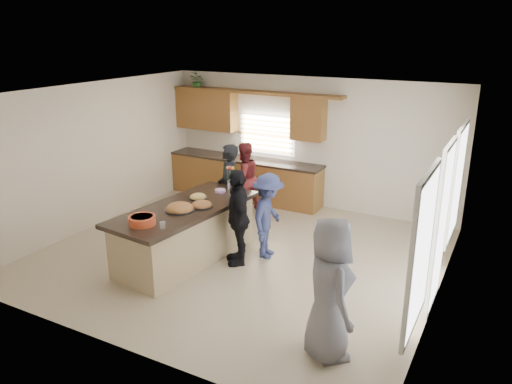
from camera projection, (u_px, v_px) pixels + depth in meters
The scene contains 18 objects.
floor at pixel (240, 255), 8.69m from camera, with size 6.50×6.50×0.00m, color tan.
room_shell at pixel (239, 148), 8.10m from camera, with size 6.52×6.02×2.81m.
back_cabinetry at pixel (244, 159), 11.35m from camera, with size 4.08×0.66×2.46m.
right_wall_glazing at pixel (441, 217), 6.72m from camera, with size 0.06×4.00×2.25m.
island at pixel (186, 234), 8.40m from camera, with size 1.44×2.81×0.95m.
platter_front at pixel (180, 209), 8.07m from camera, with size 0.50×0.50×0.20m.
platter_mid at pixel (202, 205), 8.23m from camera, with size 0.37×0.37×0.15m.
platter_back at pixel (198, 197), 8.61m from camera, with size 0.32×0.32×0.13m.
salad_bowl at pixel (142, 220), 7.48m from camera, with size 0.40×0.40×0.13m.
clear_cup at pixel (163, 225), 7.33m from camera, with size 0.08×0.08×0.11m, color white.
plate_stack at pixel (220, 191), 8.98m from camera, with size 0.19×0.19×0.04m, color #CF9BE1.
flower_vase at pixel (230, 177), 9.06m from camera, with size 0.14×0.14×0.43m.
potted_plant at pixel (197, 81), 11.46m from camera, with size 0.37×0.32×0.41m, color #356B2B.
woman_left_back at pixel (228, 187), 9.60m from camera, with size 0.61×0.40×1.68m, color black.
woman_left_mid at pixel (244, 178), 10.47m from camera, with size 0.74×0.57×1.52m, color maroon.
woman_left_front at pixel (238, 217), 8.17m from camera, with size 0.95×0.40×1.62m, color black.
woman_right_back at pixel (268, 216), 8.42m from camera, with size 0.96×0.55×1.48m, color navy.
woman_right_front at pixel (329, 289), 5.78m from camera, with size 0.86×0.56×1.76m, color slate.
Camera 1 is at (3.97, -6.85, 3.77)m, focal length 35.00 mm.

